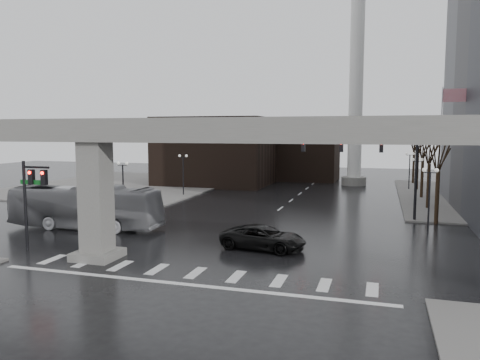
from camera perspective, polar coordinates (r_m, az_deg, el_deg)
The scene contains 22 objects.
ground at distance 27.85m, azimuth -4.65°, elevation -10.63°, with size 160.00×160.00×0.00m, color black.
sidewalk_nw at distance 71.03m, azimuth -13.56°, elevation -0.56°, with size 28.00×36.00×0.15m, color slate.
elevated_guideway at distance 26.28m, azimuth -2.20°, elevation 3.63°, with size 48.00×2.60×8.70m.
building_far_left at distance 71.00m, azimuth -2.77°, elevation 3.58°, with size 16.00×14.00×10.00m, color black.
building_far_mid at distance 77.82m, azimuth 8.11°, elevation 3.00°, with size 10.00×10.00×8.00m, color black.
smokestack at distance 71.12m, azimuth 13.95°, elevation 10.15°, with size 3.60×3.60×30.00m.
signal_mast_arm at distance 43.67m, azimuth 15.76°, elevation 2.96°, with size 12.12×0.43×8.00m.
signal_left_pole at distance 33.82m, azimuth -24.08°, elevation -1.14°, with size 2.30×0.30×6.00m.
flagpole_assembly at distance 47.13m, azimuth 23.61°, elevation 4.96°, with size 2.06×0.12×12.00m.
lamp_right_0 at distance 39.24m, azimuth 22.11°, elevation -1.02°, with size 1.22×0.32×5.11m.
lamp_right_1 at distance 53.13m, azimuth 20.76°, elevation 0.75°, with size 1.22×0.32×5.11m.
lamp_right_2 at distance 67.06m, azimuth 19.97°, elevation 1.78°, with size 1.22×0.32×5.11m.
lamp_left_0 at distance 45.51m, azimuth -14.08°, elevation 0.14°, with size 1.22×0.32×5.11m.
lamp_left_1 at distance 57.91m, azimuth -6.95°, elevation 1.49°, with size 1.22×0.32×5.11m.
lamp_left_2 at distance 70.91m, azimuth -2.38°, elevation 2.34°, with size 1.22×0.32×5.11m.
tree_right_0 at distance 43.39m, azimuth 22.96°, elevation -1.34°, with size 1.09×1.58×7.50m.
tree_right_1 at distance 51.30m, azimuth 22.03°, elevation -0.17°, with size 1.09×1.61×7.67m.
tree_right_2 at distance 59.23m, azimuth 21.35°, elevation 0.68°, with size 1.10×1.63×7.85m.
tree_right_3 at distance 67.18m, azimuth 20.83°, elevation 1.33°, with size 1.11×1.66×8.02m.
tree_right_4 at distance 75.14m, azimuth 20.43°, elevation 1.85°, with size 1.12×1.69×8.19m.
pickup_truck at distance 31.80m, azimuth 2.86°, elevation -7.03°, with size 2.66×5.76×1.60m, color black.
city_bus at distance 40.29m, azimuth -18.33°, elevation -3.15°, with size 2.99×12.78×3.56m, color #949398.
Camera 1 is at (9.84, -24.81, 7.95)m, focal length 35.00 mm.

